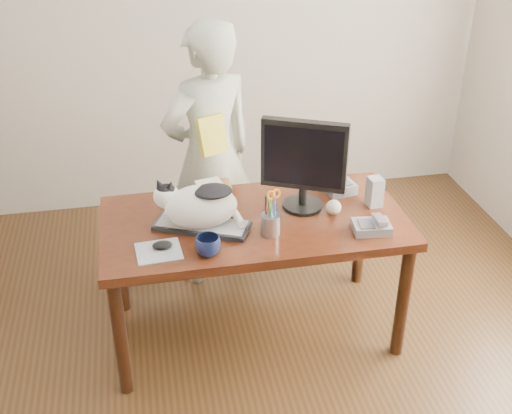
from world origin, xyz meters
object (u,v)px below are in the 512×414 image
(pen_cup, at_px, (271,222))
(phone, at_px, (372,226))
(monitor, at_px, (304,161))
(cat, at_px, (198,204))
(baseball, at_px, (334,207))
(desk, at_px, (252,235))
(book_stack, at_px, (212,190))
(coffee_mug, at_px, (208,246))
(keyboard, at_px, (202,225))
(person, at_px, (209,158))
(mouse, at_px, (162,245))
(speaker, at_px, (375,192))
(calculator, at_px, (337,185))

(pen_cup, relative_size, phone, 1.24)
(monitor, distance_m, phone, 0.49)
(cat, bearing_deg, baseball, 24.69)
(desk, distance_m, book_stack, 0.34)
(coffee_mug, relative_size, baseball, 1.52)
(desk, relative_size, keyboard, 3.08)
(coffee_mug, xyz_separation_m, person, (0.13, 0.90, 0.03))
(keyboard, distance_m, mouse, 0.27)
(pen_cup, xyz_separation_m, coffee_mug, (-0.33, -0.13, -0.02))
(coffee_mug, xyz_separation_m, book_stack, (0.10, 0.58, -0.01))
(speaker, bearing_deg, person, 139.18)
(cat, bearing_deg, phone, 11.40)
(desk, distance_m, pen_cup, 0.32)
(phone, xyz_separation_m, book_stack, (-0.75, 0.53, 0.01))
(pen_cup, relative_size, mouse, 2.43)
(monitor, bearing_deg, pen_cup, -110.89)
(phone, bearing_deg, keyboard, 172.96)
(keyboard, bearing_deg, cat, -171.64)
(pen_cup, bearing_deg, phone, -8.47)
(coffee_mug, distance_m, speaker, 0.99)
(coffee_mug, relative_size, book_stack, 0.51)
(keyboard, bearing_deg, calculator, 42.87)
(monitor, xyz_separation_m, person, (-0.43, 0.56, -0.20))
(pen_cup, xyz_separation_m, calculator, (0.47, 0.39, -0.04))
(book_stack, height_order, person, person)
(keyboard, xyz_separation_m, pen_cup, (0.33, -0.12, 0.05))
(pen_cup, bearing_deg, mouse, -175.97)
(calculator, bearing_deg, book_stack, 163.81)
(coffee_mug, height_order, speaker, speaker)
(keyboard, height_order, speaker, speaker)
(coffee_mug, distance_m, baseball, 0.75)
(cat, bearing_deg, coffee_mug, -61.97)
(mouse, relative_size, person, 0.06)
(mouse, relative_size, speaker, 0.63)
(speaker, xyz_separation_m, book_stack, (-0.85, 0.28, -0.05))
(speaker, relative_size, person, 0.10)
(baseball, bearing_deg, pen_cup, -161.15)
(baseball, bearing_deg, mouse, -169.80)
(cat, distance_m, person, 0.66)
(keyboard, relative_size, cat, 1.11)
(baseball, xyz_separation_m, book_stack, (-0.61, 0.33, -0.00))
(pen_cup, bearing_deg, baseball, 18.85)
(cat, relative_size, baseball, 5.80)
(person, bearing_deg, coffee_mug, 59.11)
(phone, height_order, baseball, phone)
(keyboard, bearing_deg, book_stack, 98.42)
(speaker, xyz_separation_m, baseball, (-0.24, -0.05, -0.04))
(phone, bearing_deg, desk, 157.30)
(mouse, height_order, person, person)
(coffee_mug, bearing_deg, keyboard, 90.08)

